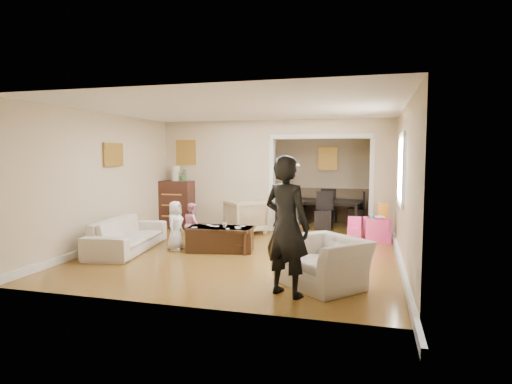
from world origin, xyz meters
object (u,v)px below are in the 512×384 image
(sofa, at_px, (128,235))
(dining_table, at_px, (326,213))
(play_table, at_px, (377,230))
(child_toddler, at_px, (284,224))
(child_kneel_a, at_px, (175,226))
(dresser, at_px, (176,204))
(child_kneel_b, at_px, (192,224))
(armchair_front, at_px, (325,262))
(table_lamp, at_px, (176,173))
(adult_person, at_px, (287,226))
(coffee_table, at_px, (221,239))
(cyan_cup, at_px, (372,216))
(armchair_back, at_px, (246,216))
(coffee_cup, at_px, (225,225))

(sofa, relative_size, dining_table, 1.15)
(play_table, distance_m, child_toddler, 2.02)
(child_kneel_a, height_order, child_toddler, child_kneel_a)
(dresser, distance_m, child_toddler, 3.27)
(child_kneel_b, bearing_deg, armchair_front, -155.77)
(play_table, bearing_deg, child_kneel_a, -153.61)
(armchair_front, xyz_separation_m, dresser, (-4.05, 3.79, 0.25))
(armchair_front, bearing_deg, table_lamp, 178.56)
(adult_person, xyz_separation_m, child_toddler, (-0.64, 2.92, -0.47))
(play_table, bearing_deg, dresser, 174.83)
(coffee_table, height_order, cyan_cup, cyan_cup)
(armchair_back, bearing_deg, play_table, 134.39)
(armchair_front, distance_m, play_table, 3.43)
(armchair_front, distance_m, adult_person, 0.87)
(dresser, distance_m, dining_table, 3.80)
(sofa, distance_m, dining_table, 5.13)
(armchair_back, bearing_deg, coffee_table, 50.30)
(armchair_front, height_order, child_kneel_a, child_kneel_a)
(play_table, relative_size, dining_table, 0.28)
(sofa, relative_size, coffee_cup, 22.34)
(sofa, distance_m, child_kneel_b, 1.25)
(dresser, height_order, cyan_cup, dresser)
(dining_table, bearing_deg, play_table, -48.26)
(dresser, xyz_separation_m, table_lamp, (0.00, 0.00, 0.76))
(sofa, height_order, cyan_cup, sofa)
(armchair_front, bearing_deg, child_kneel_b, -173.39)
(sofa, xyz_separation_m, child_kneel_a, (0.84, 0.29, 0.16))
(dining_table, xyz_separation_m, adult_person, (0.08, -5.65, 0.58))
(adult_person, bearing_deg, coffee_table, -27.37)
(armchair_front, relative_size, adult_person, 0.57)
(coffee_table, xyz_separation_m, cyan_cup, (2.73, 1.63, 0.30))
(dining_table, distance_m, child_kneel_a, 4.39)
(cyan_cup, relative_size, child_kneel_a, 0.09)
(armchair_front, bearing_deg, adult_person, -90.41)
(table_lamp, relative_size, play_table, 0.71)
(adult_person, xyz_separation_m, child_kneel_a, (-2.54, 2.02, -0.43))
(child_kneel_b, bearing_deg, play_table, -99.47)
(armchair_back, bearing_deg, coffee_cup, 53.20)
(sofa, height_order, dining_table, dining_table)
(child_kneel_a, xyz_separation_m, child_toddler, (1.90, 0.90, -0.03))
(coffee_table, bearing_deg, cyan_cup, 30.78)
(coffee_cup, relative_size, child_kneel_a, 0.10)
(sofa, relative_size, child_kneel_b, 2.42)
(dresser, relative_size, child_kneel_b, 1.36)
(sofa, height_order, table_lamp, table_lamp)
(dresser, height_order, play_table, dresser)
(cyan_cup, height_order, child_kneel_b, child_kneel_b)
(dining_table, relative_size, child_kneel_a, 1.94)
(cyan_cup, xyz_separation_m, child_kneel_a, (-3.58, -1.78, -0.06))
(child_kneel_a, bearing_deg, cyan_cup, -64.39)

